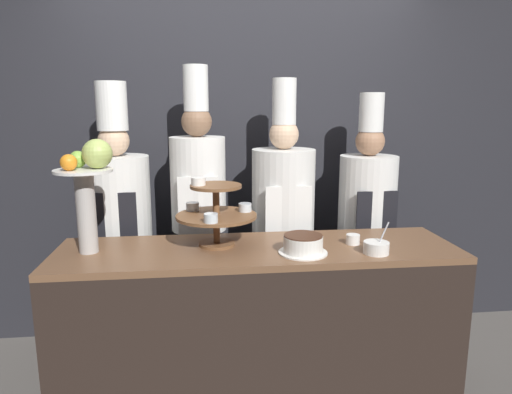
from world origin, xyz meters
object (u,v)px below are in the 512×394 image
object	(u,v)px
tiered_stand	(216,211)
chef_right	(366,217)
fruit_pedestal	(88,181)
chef_center_right	(283,215)
chef_center_left	(199,207)
cake_round	(303,245)
serving_bowl_near	(376,248)
chef_left	(118,220)
cup_white	(353,239)

from	to	relation	value
tiered_stand	chef_right	size ratio (longest dim) A/B	0.24
fruit_pedestal	chef_center_right	bearing A→B (deg)	28.15
chef_center_left	chef_center_right	size ratio (longest dim) A/B	1.04
cake_round	serving_bowl_near	size ratio (longest dim) A/B	1.52
fruit_pedestal	chef_center_left	distance (m)	0.83
fruit_pedestal	serving_bowl_near	distance (m)	1.48
cake_round	chef_center_left	world-z (taller)	chef_center_left
serving_bowl_near	cake_round	bearing A→B (deg)	172.99
chef_center_left	chef_left	bearing A→B (deg)	179.99
cup_white	fruit_pedestal	bearing A→B (deg)	178.88
fruit_pedestal	cup_white	xyz separation A→B (m)	(1.36, -0.03, -0.34)
tiered_stand	fruit_pedestal	bearing A→B (deg)	-176.77
fruit_pedestal	chef_center_left	size ratio (longest dim) A/B	0.30
tiered_stand	cup_white	bearing A→B (deg)	-4.85
chef_center_left	chef_right	xyz separation A→B (m)	(1.12, -0.00, -0.10)
tiered_stand	chef_left	world-z (taller)	chef_left
cake_round	cup_white	distance (m)	0.33
tiered_stand	cake_round	bearing A→B (deg)	-23.25
fruit_pedestal	chef_center_right	world-z (taller)	chef_center_right
serving_bowl_near	chef_right	world-z (taller)	chef_right
chef_right	chef_center_right	bearing A→B (deg)	-180.00
chef_center_right	chef_right	bearing A→B (deg)	0.00
serving_bowl_near	chef_center_right	xyz separation A→B (m)	(-0.34, 0.77, -0.01)
tiered_stand	serving_bowl_near	distance (m)	0.84
cup_white	chef_center_right	xyz separation A→B (m)	(-0.28, 0.61, -0.01)
cake_round	chef_center_left	bearing A→B (deg)	125.82
chef_left	chef_right	distance (m)	1.63
tiered_stand	chef_center_left	distance (m)	0.56
chef_center_left	chef_right	size ratio (longest dim) A/B	1.09
cake_round	chef_center_right	xyz separation A→B (m)	(0.02, 0.73, -0.03)
cake_round	cup_white	world-z (taller)	cake_round
chef_center_left	chef_right	bearing A→B (deg)	-0.00
tiered_stand	chef_center_right	bearing A→B (deg)	50.06
fruit_pedestal	chef_left	size ratio (longest dim) A/B	0.32
chef_left	cake_round	bearing A→B (deg)	-35.20
tiered_stand	cake_round	world-z (taller)	tiered_stand
chef_right	cup_white	bearing A→B (deg)	-116.08
fruit_pedestal	chef_right	bearing A→B (deg)	19.29
fruit_pedestal	chef_center_right	distance (m)	1.28
cake_round	chef_center_right	world-z (taller)	chef_center_right
cup_white	chef_center_left	bearing A→B (deg)	143.75
cake_round	chef_center_right	size ratio (longest dim) A/B	0.14
serving_bowl_near	chef_right	distance (m)	0.81
cup_white	chef_right	size ratio (longest dim) A/B	0.04
fruit_pedestal	cake_round	size ratio (longest dim) A/B	2.31
tiered_stand	cake_round	size ratio (longest dim) A/B	1.72
tiered_stand	chef_center_right	world-z (taller)	chef_center_right
fruit_pedestal	serving_bowl_near	bearing A→B (deg)	-7.78
fruit_pedestal	chef_center_right	size ratio (longest dim) A/B	0.31
chef_center_left	cake_round	bearing A→B (deg)	-54.18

